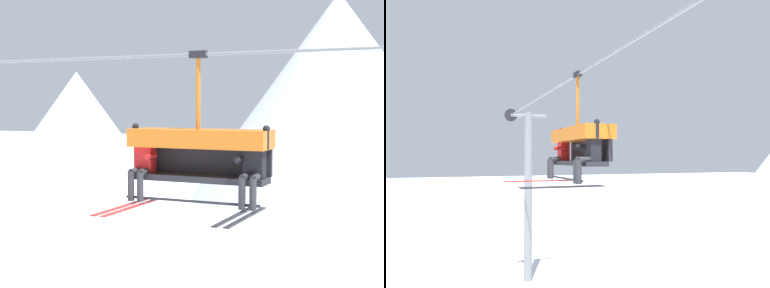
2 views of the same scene
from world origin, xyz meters
The scene contains 6 objects.
mountain_peak_west centered at (-39.40, 53.88, 5.33)m, with size 15.09×15.09×10.66m.
mountain_peak_central centered at (-2.17, 32.02, 7.11)m, with size 20.41×20.41×14.22m.
lift_cable centered at (1.78, -0.80, 7.37)m, with size 19.89×0.05×0.05m.
chairlift_chair centered at (1.52, -0.73, 5.87)m, with size 2.37×0.74×2.42m.
skier_red centered at (0.55, -0.94, 5.59)m, with size 0.48×1.70×1.34m.
skier_black centered at (2.49, -0.94, 5.59)m, with size 0.48×1.70×1.34m.
Camera 1 is at (5.32, -9.55, 6.58)m, focal length 55.00 mm.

